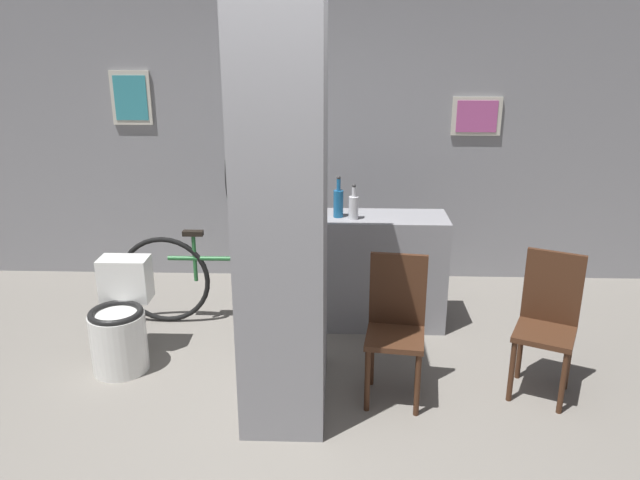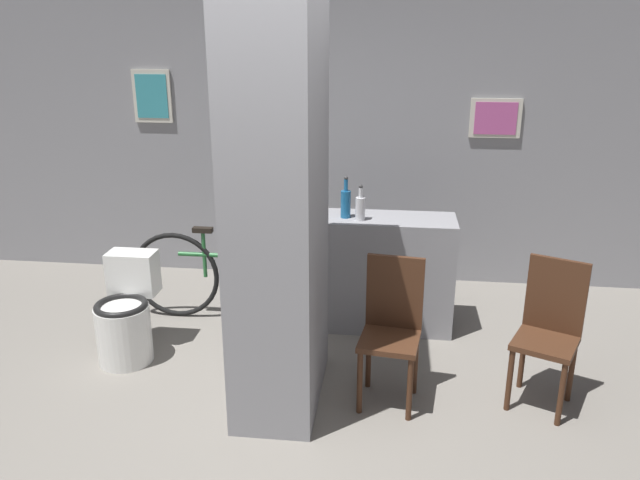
{
  "view_description": "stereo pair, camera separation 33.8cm",
  "coord_description": "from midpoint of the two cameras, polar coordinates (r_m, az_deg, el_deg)",
  "views": [
    {
      "loc": [
        0.29,
        -3.07,
        2.32
      ],
      "look_at": [
        0.16,
        0.89,
        0.95
      ],
      "focal_mm": 35.0,
      "sensor_mm": 36.0,
      "label": 1
    },
    {
      "loc": [
        0.63,
        -3.04,
        2.32
      ],
      "look_at": [
        0.16,
        0.89,
        0.95
      ],
      "focal_mm": 35.0,
      "sensor_mm": 36.0,
      "label": 2
    }
  ],
  "objects": [
    {
      "name": "wall_back",
      "position": [
        5.79,
        2.16,
        8.94
      ],
      "size": [
        8.0,
        0.09,
        2.6
      ],
      "color": "gray",
      "rests_on": "ground_plane"
    },
    {
      "name": "chair_near_pillar",
      "position": [
        4.03,
        8.98,
        -7.76
      ],
      "size": [
        0.41,
        0.41,
        0.95
      ],
      "rotation": [
        0.0,
        0.0,
        -0.13
      ],
      "color": "#422616",
      "rests_on": "ground_plane"
    },
    {
      "name": "toilet",
      "position": [
        4.7,
        -15.36,
        -6.84
      ],
      "size": [
        0.39,
        0.55,
        0.75
      ],
      "color": "silver",
      "rests_on": "ground_plane"
    },
    {
      "name": "counter_shelf",
      "position": [
        5.0,
        6.57,
        -2.95
      ],
      "size": [
        1.3,
        0.44,
        0.91
      ],
      "color": "gray",
      "rests_on": "ground_plane"
    },
    {
      "name": "pillar_center",
      "position": [
        3.72,
        -1.2,
        3.19
      ],
      "size": [
        0.53,
        0.99,
        2.6
      ],
      "color": "gray",
      "rests_on": "ground_plane"
    },
    {
      "name": "bicycle",
      "position": [
        5.1,
        -5.79,
        -3.36
      ],
      "size": [
        1.76,
        0.42,
        0.79
      ],
      "color": "black",
      "rests_on": "ground_plane"
    },
    {
      "name": "chair_by_doorway",
      "position": [
        4.26,
        22.39,
        -7.5
      ],
      "size": [
        0.48,
        0.48,
        0.95
      ],
      "rotation": [
        0.0,
        0.0,
        -0.43
      ],
      "color": "#422616",
      "rests_on": "ground_plane"
    },
    {
      "name": "bottle_tall",
      "position": [
        4.79,
        4.39,
        3.42
      ],
      "size": [
        0.08,
        0.08,
        0.33
      ],
      "color": "#19598C",
      "rests_on": "counter_shelf"
    },
    {
      "name": "bottle_short",
      "position": [
        4.74,
        5.75,
        2.98
      ],
      "size": [
        0.07,
        0.07,
        0.28
      ],
      "color": "silver",
      "rests_on": "counter_shelf"
    },
    {
      "name": "ground_plane",
      "position": [
        3.86,
        -1.45,
        -17.84
      ],
      "size": [
        14.0,
        14.0,
        0.0
      ],
      "primitive_type": "plane",
      "color": "slate"
    }
  ]
}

